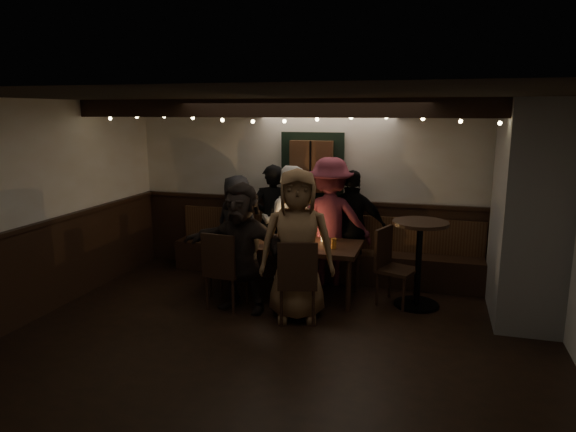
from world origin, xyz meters
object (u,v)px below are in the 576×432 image
(chair_end, at_px, (390,261))
(person_e, at_px, (353,228))
(chair_near_left, at_px, (223,266))
(person_b, at_px, (273,221))
(person_g, at_px, (297,245))
(person_f, at_px, (242,247))
(high_top, at_px, (419,253))
(dining_table, at_px, (284,247))
(person_d, at_px, (330,222))
(person_a, at_px, (237,224))
(person_c, at_px, (289,223))
(chair_near_right, at_px, (297,277))

(chair_end, bearing_deg, person_e, 133.10)
(chair_near_left, distance_m, person_b, 1.54)
(person_b, xyz_separation_m, person_g, (0.79, -1.52, 0.06))
(person_f, bearing_deg, person_b, 100.52)
(chair_near_left, bearing_deg, high_top, 18.85)
(chair_end, distance_m, high_top, 0.38)
(chair_end, bearing_deg, person_g, -141.11)
(dining_table, relative_size, chair_near_left, 2.05)
(person_b, bearing_deg, person_d, 155.50)
(person_a, relative_size, person_g, 0.83)
(person_c, relative_size, person_f, 1.05)
(chair_end, height_order, person_b, person_b)
(high_top, bearing_deg, person_g, -149.37)
(chair_near_left, height_order, high_top, high_top)
(person_d, bearing_deg, person_a, -14.74)
(dining_table, height_order, person_b, person_b)
(person_b, distance_m, person_d, 0.91)
(dining_table, distance_m, person_d, 0.84)
(person_c, distance_m, person_g, 1.47)
(person_b, bearing_deg, chair_end, 143.53)
(chair_near_left, bearing_deg, person_a, 104.67)
(chair_near_left, xyz_separation_m, person_d, (1.07, 1.36, 0.35))
(chair_near_right, bearing_deg, person_g, 106.99)
(dining_table, height_order, person_a, person_a)
(chair_end, distance_m, person_b, 1.96)
(person_f, relative_size, person_g, 0.89)
(person_f, bearing_deg, chair_near_left, -154.72)
(person_a, distance_m, person_c, 0.86)
(person_d, bearing_deg, person_c, -10.52)
(person_d, relative_size, person_f, 1.13)
(person_b, bearing_deg, person_g, 101.86)
(person_e, xyz_separation_m, person_f, (-1.16, -1.38, -0.02))
(person_d, distance_m, person_g, 1.38)
(person_a, height_order, person_d, person_d)
(high_top, relative_size, person_a, 0.73)
(dining_table, bearing_deg, person_c, 99.67)
(chair_near_left, distance_m, person_g, 1.02)
(chair_near_right, bearing_deg, person_d, 87.65)
(chair_near_right, height_order, person_b, person_b)
(chair_end, distance_m, person_g, 1.36)
(chair_end, bearing_deg, person_c, 159.99)
(dining_table, distance_m, chair_end, 1.42)
(dining_table, distance_m, person_b, 0.89)
(high_top, xyz_separation_m, person_f, (-2.11, -0.73, 0.11))
(person_a, bearing_deg, person_f, 125.89)
(person_g, bearing_deg, chair_end, 23.52)
(dining_table, relative_size, person_d, 1.12)
(person_d, xyz_separation_m, person_f, (-0.84, -1.29, -0.10))
(chair_end, bearing_deg, person_a, 164.37)
(person_e, bearing_deg, person_d, 16.40)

